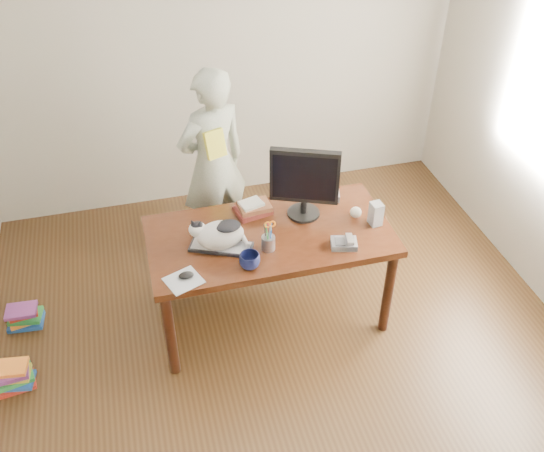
{
  "coord_description": "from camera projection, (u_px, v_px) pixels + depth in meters",
  "views": [
    {
      "loc": [
        -0.78,
        -2.39,
        3.24
      ],
      "look_at": [
        0.0,
        0.55,
        0.85
      ],
      "focal_mm": 40.0,
      "sensor_mm": 36.0,
      "label": 1
    }
  ],
  "objects": [
    {
      "name": "coffee_mug",
      "position": [
        250.0,
        261.0,
        3.68
      ],
      "size": [
        0.18,
        0.18,
        0.1
      ],
      "primitive_type": "imported",
      "rotation": [
        0.0,
        0.0,
        0.83
      ],
      "color": "#0C1133",
      "rests_on": "desk"
    },
    {
      "name": "person",
      "position": [
        213.0,
        164.0,
        4.58
      ],
      "size": [
        0.66,
        0.55,
        1.55
      ],
      "primitive_type": "imported",
      "rotation": [
        0.0,
        0.0,
        3.5
      ],
      "color": "beige",
      "rests_on": "ground"
    },
    {
      "name": "book_stack",
      "position": [
        253.0,
        208.0,
        4.12
      ],
      "size": [
        0.26,
        0.22,
        0.09
      ],
      "rotation": [
        0.0,
        0.0,
        0.16
      ],
      "color": "#4A1813",
      "rests_on": "desk"
    },
    {
      "name": "book_pile_b",
      "position": [
        24.0,
        316.0,
        4.31
      ],
      "size": [
        0.26,
        0.2,
        0.15
      ],
      "color": "#194496",
      "rests_on": "ground"
    },
    {
      "name": "pen_cup",
      "position": [
        268.0,
        241.0,
        3.81
      ],
      "size": [
        0.09,
        0.09,
        0.22
      ],
      "rotation": [
        0.0,
        0.0,
        0.01
      ],
      "color": "#939398",
      "rests_on": "desk"
    },
    {
      "name": "mouse",
      "position": [
        186.0,
        275.0,
        3.62
      ],
      "size": [
        0.11,
        0.09,
        0.04
      ],
      "rotation": [
        0.0,
        0.0,
        0.37
      ],
      "color": "black",
      "rests_on": "mousepad"
    },
    {
      "name": "held_book",
      "position": [
        215.0,
        144.0,
        4.29
      ],
      "size": [
        0.17,
        0.13,
        0.2
      ],
      "rotation": [
        0.0,
        0.0,
        0.36
      ],
      "color": "gold",
      "rests_on": "person"
    },
    {
      "name": "desk",
      "position": [
        267.0,
        243.0,
        4.12
      ],
      "size": [
        1.6,
        0.8,
        0.75
      ],
      "color": "black",
      "rests_on": "ground"
    },
    {
      "name": "speaker",
      "position": [
        376.0,
        214.0,
        4.0
      ],
      "size": [
        0.08,
        0.09,
        0.16
      ],
      "rotation": [
        0.0,
        0.0,
        0.09
      ],
      "color": "gray",
      "rests_on": "desk"
    },
    {
      "name": "cat",
      "position": [
        218.0,
        234.0,
        3.78
      ],
      "size": [
        0.38,
        0.29,
        0.22
      ],
      "rotation": [
        0.0,
        0.0,
        -0.43
      ],
      "color": "silver",
      "rests_on": "keyboard"
    },
    {
      "name": "calculator",
      "position": [
        329.0,
        193.0,
        4.29
      ],
      "size": [
        0.18,
        0.21,
        0.06
      ],
      "rotation": [
        0.0,
        0.0,
        -0.29
      ],
      "color": "#5E5E63",
      "rests_on": "desk"
    },
    {
      "name": "baseball",
      "position": [
        356.0,
        212.0,
        4.09
      ],
      "size": [
        0.08,
        0.08,
        0.08
      ],
      "rotation": [
        0.0,
        0.0,
        0.28
      ],
      "color": "white",
      "rests_on": "desk"
    },
    {
      "name": "phone",
      "position": [
        344.0,
        243.0,
        3.85
      ],
      "size": [
        0.19,
        0.16,
        0.07
      ],
      "rotation": [
        0.0,
        0.0,
        -0.26
      ],
      "color": "#5E5E63",
      "rests_on": "desk"
    },
    {
      "name": "room",
      "position": [
        299.0,
        214.0,
        3.14
      ],
      "size": [
        4.5,
        4.5,
        4.5
      ],
      "color": "black",
      "rests_on": "ground"
    },
    {
      "name": "monitor",
      "position": [
        305.0,
        180.0,
        3.94
      ],
      "size": [
        0.44,
        0.29,
        0.51
      ],
      "rotation": [
        0.0,
        0.0,
        -0.39
      ],
      "color": "black",
      "rests_on": "desk"
    },
    {
      "name": "keyboard",
      "position": [
        221.0,
        246.0,
        3.85
      ],
      "size": [
        0.42,
        0.3,
        0.02
      ],
      "rotation": [
        0.0,
        0.0,
        -0.43
      ],
      "color": "black",
      "rests_on": "desk"
    },
    {
      "name": "mousepad",
      "position": [
        184.0,
        280.0,
        3.61
      ],
      "size": [
        0.26,
        0.25,
        0.0
      ],
      "rotation": [
        0.0,
        0.0,
        0.37
      ],
      "color": "silver",
      "rests_on": "desk"
    },
    {
      "name": "book_pile_a",
      "position": [
        14.0,
        376.0,
        3.88
      ],
      "size": [
        0.27,
        0.22,
        0.18
      ],
      "color": "red",
      "rests_on": "ground"
    }
  ]
}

